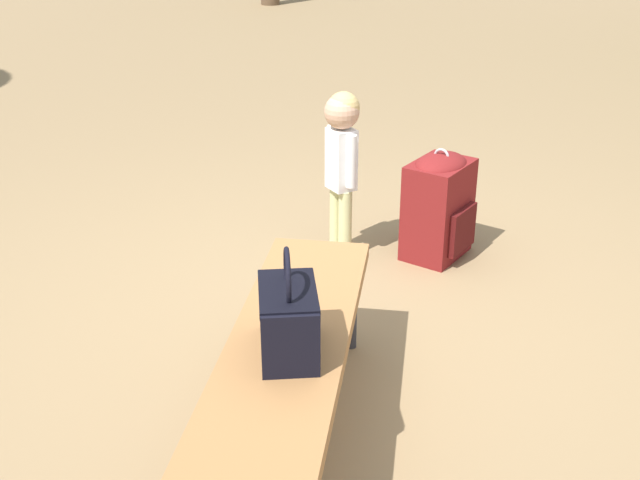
# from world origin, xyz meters

# --- Properties ---
(ground_plane) EXTENTS (40.00, 40.00, 0.00)m
(ground_plane) POSITION_xyz_m (0.00, 0.00, 0.00)
(ground_plane) COLOR #8C704C
(ground_plane) RESTS_ON ground
(park_bench) EXTENTS (1.64, 0.63, 0.45)m
(park_bench) POSITION_xyz_m (-0.90, 0.15, 0.39)
(park_bench) COLOR #9E6B3D
(park_bench) RESTS_ON ground
(handbag) EXTENTS (0.34, 0.21, 0.37)m
(handbag) POSITION_xyz_m (-0.96, 0.15, 0.58)
(handbag) COLOR black
(handbag) RESTS_ON park_bench
(child_standing) EXTENTS (0.21, 0.18, 0.88)m
(child_standing) POSITION_xyz_m (0.70, -0.06, 0.59)
(child_standing) COLOR #CCCC8C
(child_standing) RESTS_ON ground
(backpack_large) EXTENTS (0.44, 0.41, 0.60)m
(backpack_large) POSITION_xyz_m (0.69, -0.57, 0.30)
(backpack_large) COLOR maroon
(backpack_large) RESTS_ON ground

